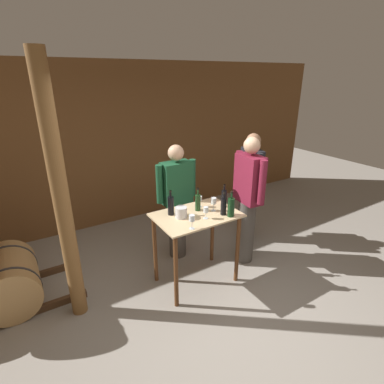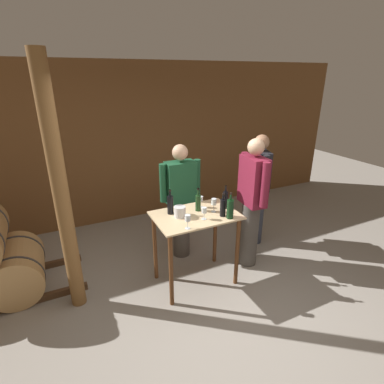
{
  "view_description": "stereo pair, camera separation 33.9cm",
  "coord_description": "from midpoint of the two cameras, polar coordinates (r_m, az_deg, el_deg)",
  "views": [
    {
      "loc": [
        -1.74,
        -1.96,
        2.48
      ],
      "look_at": [
        -0.03,
        0.82,
        1.19
      ],
      "focal_mm": 28.0,
      "sensor_mm": 36.0,
      "label": 1
    },
    {
      "loc": [
        -1.45,
        -2.12,
        2.48
      ],
      "look_at": [
        -0.03,
        0.82,
        1.19
      ],
      "focal_mm": 28.0,
      "sensor_mm": 36.0,
      "label": 2
    }
  ],
  "objects": [
    {
      "name": "wine_glass_near_left",
      "position": [
        3.16,
        2.24,
        -5.15
      ],
      "size": [
        0.06,
        0.06,
        0.16
      ],
      "color": "silver",
      "rests_on": "tasting_table"
    },
    {
      "name": "wine_bottle_right",
      "position": [
        3.44,
        10.11,
        -3.17
      ],
      "size": [
        0.08,
        0.08,
        0.31
      ],
      "color": "black",
      "rests_on": "tasting_table"
    },
    {
      "name": "wine_bottle_center",
      "position": [
        3.48,
        8.69,
        -2.91
      ],
      "size": [
        0.07,
        0.07,
        0.28
      ],
      "color": "black",
      "rests_on": "tasting_table"
    },
    {
      "name": "ground_plane",
      "position": [
        3.59,
        9.63,
        -22.54
      ],
      "size": [
        14.0,
        14.0,
        0.0
      ],
      "primitive_type": "plane",
      "color": "gray"
    },
    {
      "name": "wine_bottle_left",
      "position": [
        3.59,
        3.88,
        -2.0
      ],
      "size": [
        0.07,
        0.07,
        0.29
      ],
      "color": "#193819",
      "rests_on": "tasting_table"
    },
    {
      "name": "person_visitor_with_scarf",
      "position": [
        4.11,
        0.2,
        -1.55
      ],
      "size": [
        0.59,
        0.24,
        1.64
      ],
      "color": "#4C4742",
      "rests_on": "ground_plane"
    },
    {
      "name": "tasting_table",
      "position": [
        3.62,
        3.39,
        -7.28
      ],
      "size": [
        0.99,
        0.66,
        0.94
      ],
      "color": "#D1B284",
      "rests_on": "ground_plane"
    },
    {
      "name": "wine_bottle_far_left",
      "position": [
        3.5,
        -1.4,
        -2.43
      ],
      "size": [
        0.07,
        0.07,
        0.3
      ],
      "color": "black",
      "rests_on": "tasting_table"
    },
    {
      "name": "back_wall",
      "position": [
        5.34,
        -7.77,
        9.16
      ],
      "size": [
        8.4,
        0.05,
        2.7
      ],
      "color": "brown",
      "rests_on": "ground_plane"
    },
    {
      "name": "wooden_post",
      "position": [
        3.2,
        -20.96,
        -0.58
      ],
      "size": [
        0.16,
        0.16,
        2.7
      ],
      "color": "brown",
      "rests_on": "ground_plane"
    },
    {
      "name": "ice_bucket",
      "position": [
        3.44,
        0.48,
        -3.84
      ],
      "size": [
        0.13,
        0.13,
        0.13
      ],
      "color": "silver",
      "rests_on": "tasting_table"
    },
    {
      "name": "wine_glass_near_center",
      "position": [
        3.38,
        5.14,
        -3.67
      ],
      "size": [
        0.06,
        0.06,
        0.14
      ],
      "color": "silver",
      "rests_on": "tasting_table"
    },
    {
      "name": "wine_bottle_far_right",
      "position": [
        3.69,
        8.99,
        -1.42
      ],
      "size": [
        0.07,
        0.07,
        0.29
      ],
      "color": "black",
      "rests_on": "tasting_table"
    },
    {
      "name": "wine_glass_near_right",
      "position": [
        3.68,
        4.25,
        -1.43
      ],
      "size": [
        0.06,
        0.06,
        0.14
      ],
      "color": "silver",
      "rests_on": "tasting_table"
    },
    {
      "name": "person_visitor_bearded",
      "position": [
        4.0,
        13.71,
        -1.82
      ],
      "size": [
        0.25,
        0.59,
        1.76
      ],
      "color": "#4C4742",
      "rests_on": "ground_plane"
    },
    {
      "name": "wine_glass_far_side",
      "position": [
        3.57,
        6.9,
        -2.0
      ],
      "size": [
        0.06,
        0.06,
        0.17
      ],
      "color": "silver",
      "rests_on": "tasting_table"
    },
    {
      "name": "person_host",
      "position": [
        4.59,
        14.52,
        0.67
      ],
      "size": [
        0.34,
        0.56,
        1.7
      ],
      "color": "#333847",
      "rests_on": "ground_plane"
    }
  ]
}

